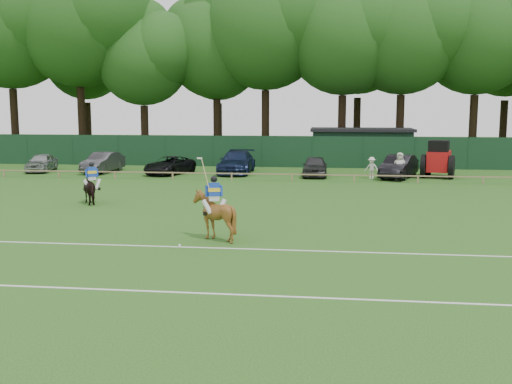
% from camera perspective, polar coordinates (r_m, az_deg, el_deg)
% --- Properties ---
extents(ground, '(160.00, 160.00, 0.00)m').
position_cam_1_polar(ground, '(21.56, -2.32, -4.78)').
color(ground, '#1E4C14').
rests_on(ground, ground).
extents(horse_dark, '(1.70, 1.91, 1.50)m').
position_cam_1_polar(horse_dark, '(30.98, -15.32, 0.29)').
color(horse_dark, black).
rests_on(horse_dark, ground).
extents(horse_chestnut, '(1.86, 1.98, 1.82)m').
position_cam_1_polar(horse_chestnut, '(21.81, -4.00, -2.21)').
color(horse_chestnut, brown).
rests_on(horse_chestnut, ground).
extents(sedan_silver, '(2.28, 4.23, 1.37)m').
position_cam_1_polar(sedan_silver, '(47.57, -19.74, 2.66)').
color(sedan_silver, '#9A9C9F').
rests_on(sedan_silver, ground).
extents(sedan_grey, '(1.96, 4.63, 1.49)m').
position_cam_1_polar(sedan_grey, '(45.65, -14.37, 2.75)').
color(sedan_grey, '#2F2F32').
rests_on(sedan_grey, ground).
extents(suv_black, '(3.30, 4.99, 1.27)m').
position_cam_1_polar(suv_black, '(43.52, -8.22, 2.53)').
color(suv_black, black).
rests_on(suv_black, ground).
extents(sedan_navy, '(2.27, 5.57, 1.61)m').
position_cam_1_polar(sedan_navy, '(43.61, -1.86, 2.85)').
color(sedan_navy, '#131D3C').
rests_on(sedan_navy, ground).
extents(hatch_grey, '(1.70, 4.16, 1.41)m').
position_cam_1_polar(hatch_grey, '(41.90, 5.63, 2.46)').
color(hatch_grey, '#2F2F32').
rests_on(hatch_grey, ground).
extents(estate_black, '(3.19, 5.01, 1.56)m').
position_cam_1_polar(estate_black, '(41.89, 13.45, 2.37)').
color(estate_black, black).
rests_on(estate_black, ground).
extents(spectator_left, '(1.08, 0.83, 1.47)m').
position_cam_1_polar(spectator_left, '(41.04, 10.95, 2.27)').
color(spectator_left, silver).
rests_on(spectator_left, ground).
extents(spectator_mid, '(1.11, 0.84, 1.76)m').
position_cam_1_polar(spectator_mid, '(41.19, 13.62, 2.41)').
color(spectator_mid, silver).
rests_on(spectator_mid, ground).
extents(spectator_right, '(0.95, 0.67, 1.82)m').
position_cam_1_polar(spectator_right, '(40.76, 13.51, 2.40)').
color(spectator_right, beige).
rests_on(spectator_right, ground).
extents(rider_dark, '(0.83, 0.67, 1.41)m').
position_cam_1_polar(rider_dark, '(30.88, -15.36, 1.57)').
color(rider_dark, silver).
rests_on(rider_dark, ground).
extents(rider_chestnut, '(0.98, 0.51, 2.05)m').
position_cam_1_polar(rider_chestnut, '(21.67, -4.03, -0.15)').
color(rider_chestnut, silver).
rests_on(rider_chestnut, ground).
extents(polo_ball, '(0.09, 0.09, 0.09)m').
position_cam_1_polar(polo_ball, '(21.03, -7.29, -5.04)').
color(polo_ball, silver).
rests_on(polo_ball, ground).
extents(pitch_lines, '(60.00, 5.10, 0.01)m').
position_cam_1_polar(pitch_lines, '(18.22, -4.14, -7.20)').
color(pitch_lines, silver).
rests_on(pitch_lines, ground).
extents(pitch_rail, '(62.10, 0.10, 0.50)m').
position_cam_1_polar(pitch_rail, '(39.13, 2.01, 1.71)').
color(pitch_rail, '#997F5B').
rests_on(pitch_rail, ground).
extents(perimeter_fence, '(92.08, 0.08, 2.50)m').
position_cam_1_polar(perimeter_fence, '(47.99, 2.98, 3.85)').
color(perimeter_fence, '#14351E').
rests_on(perimeter_fence, ground).
extents(utility_shed, '(8.40, 4.40, 3.04)m').
position_cam_1_polar(utility_shed, '(50.90, 10.00, 4.31)').
color(utility_shed, '#14331E').
rests_on(utility_shed, ground).
extents(tree_row, '(96.00, 12.00, 21.00)m').
position_cam_1_polar(tree_row, '(55.95, 5.62, 3.15)').
color(tree_row, '#26561C').
rests_on(tree_row, ground).
extents(tractor, '(2.76, 3.46, 2.55)m').
position_cam_1_polar(tractor, '(42.86, 17.01, 2.94)').
color(tractor, '#B51012').
rests_on(tractor, ground).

